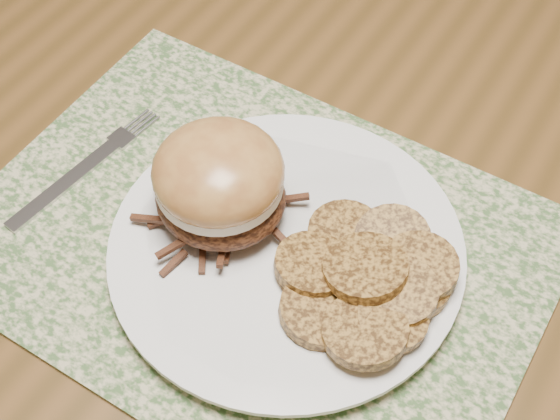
% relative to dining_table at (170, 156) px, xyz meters
% --- Properties ---
extents(ground, '(3.50, 3.50, 0.00)m').
position_rel_dining_table_xyz_m(ground, '(0.00, 0.00, -0.67)').
color(ground, '#4F341B').
rests_on(ground, ground).
extents(dining_table, '(1.50, 0.90, 0.75)m').
position_rel_dining_table_xyz_m(dining_table, '(0.00, 0.00, 0.00)').
color(dining_table, brown).
rests_on(dining_table, ground).
extents(placemat, '(0.45, 0.33, 0.00)m').
position_rel_dining_table_xyz_m(placemat, '(0.16, -0.09, 0.08)').
color(placemat, '#426232').
rests_on(placemat, dining_table).
extents(dinner_plate, '(0.26, 0.26, 0.02)m').
position_rel_dining_table_xyz_m(dinner_plate, '(0.19, -0.09, 0.09)').
color(dinner_plate, white).
rests_on(dinner_plate, placemat).
extents(pork_sandwich, '(0.12, 0.11, 0.08)m').
position_rel_dining_table_xyz_m(pork_sandwich, '(0.13, -0.09, 0.14)').
color(pork_sandwich, black).
rests_on(pork_sandwich, dinner_plate).
extents(roasted_potatoes, '(0.15, 0.16, 0.03)m').
position_rel_dining_table_xyz_m(roasted_potatoes, '(0.26, -0.09, 0.11)').
color(roasted_potatoes, olive).
rests_on(roasted_potatoes, dinner_plate).
extents(fork, '(0.04, 0.17, 0.00)m').
position_rel_dining_table_xyz_m(fork, '(-0.00, -0.10, 0.09)').
color(fork, '#B1B0B8').
rests_on(fork, placemat).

